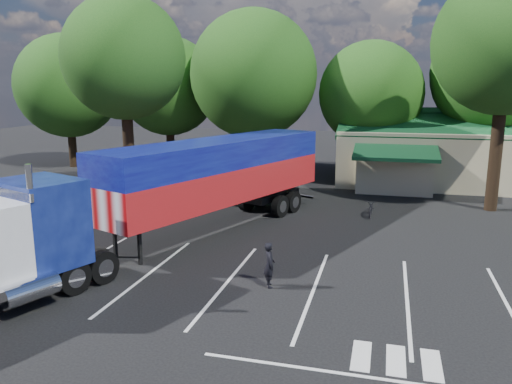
% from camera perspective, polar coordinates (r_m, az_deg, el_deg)
% --- Properties ---
extents(ground, '(120.00, 120.00, 0.00)m').
position_cam_1_polar(ground, '(24.25, 1.13, -5.08)').
color(ground, black).
rests_on(ground, ground).
extents(event_hall, '(24.20, 14.12, 5.55)m').
position_cam_1_polar(event_hall, '(41.47, 26.30, 3.93)').
color(event_hall, tan).
rests_on(event_hall, ground).
extents(tree_row_a, '(9.00, 9.00, 11.68)m').
position_cam_1_polar(tree_row_a, '(47.75, -20.69, 11.26)').
color(tree_row_a, black).
rests_on(tree_row_a, ground).
extents(tree_row_b, '(8.40, 8.40, 11.35)m').
position_cam_1_polar(tree_row_b, '(44.37, -9.96, 11.80)').
color(tree_row_b, black).
rests_on(tree_row_b, ground).
extents(tree_row_c, '(10.00, 10.00, 13.05)m').
position_cam_1_polar(tree_row_c, '(40.14, -0.28, 13.27)').
color(tree_row_c, black).
rests_on(tree_row_c, ground).
extents(tree_row_d, '(8.00, 8.00, 10.60)m').
position_cam_1_polar(tree_row_d, '(40.07, 12.98, 10.90)').
color(tree_row_d, black).
rests_on(tree_row_d, ground).
extents(tree_row_e, '(9.60, 9.60, 12.90)m').
position_cam_1_polar(tree_row_e, '(41.24, 25.99, 12.13)').
color(tree_row_e, black).
rests_on(tree_row_e, ground).
extents(tree_near_left, '(7.60, 7.60, 12.65)m').
position_cam_1_polar(tree_near_left, '(32.76, -14.86, 14.55)').
color(tree_near_left, black).
rests_on(tree_near_left, ground).
extents(tree_near_right, '(8.00, 8.00, 13.50)m').
position_cam_1_polar(tree_near_right, '(31.70, 26.73, 14.99)').
color(tree_near_right, black).
rests_on(tree_near_right, ground).
extents(semi_truck, '(10.77, 22.18, 4.76)m').
position_cam_1_polar(semi_truck, '(22.84, -9.00, 0.67)').
color(semi_truck, black).
rests_on(semi_truck, ground).
extents(woman, '(0.61, 0.72, 1.67)m').
position_cam_1_polar(woman, '(18.10, 1.54, -8.30)').
color(woman, black).
rests_on(woman, ground).
extents(bicycle, '(0.65, 1.78, 0.93)m').
position_cam_1_polar(bicycle, '(28.66, 13.02, -1.76)').
color(bicycle, black).
rests_on(bicycle, ground).
extents(silver_sedan, '(4.89, 2.82, 1.52)m').
position_cam_1_polar(silver_sedan, '(37.19, 19.01, 1.46)').
color(silver_sedan, '#A2A5A9').
rests_on(silver_sedan, ground).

